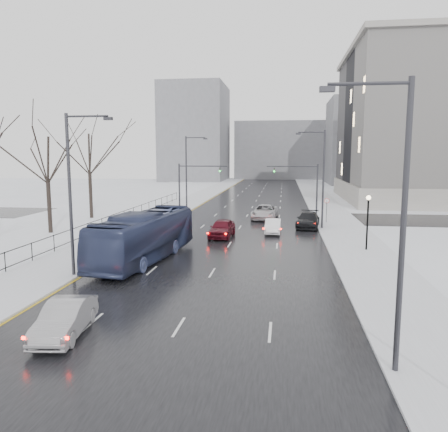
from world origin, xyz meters
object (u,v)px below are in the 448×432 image
at_px(streetlight_r_near, 397,214).
at_px(tree_park_e, 92,219).
at_px(sedan_left_near, 65,318).
at_px(sedan_center_near, 222,228).
at_px(lamppost_r_mid, 368,215).
at_px(sedan_right_far, 308,220).
at_px(tree_park_d, 51,234).
at_px(streetlight_l_far, 188,170).
at_px(mast_signal_left, 188,183).
at_px(no_uturn_sign, 327,203).
at_px(sedan_right_near, 273,226).
at_px(mast_signal_right, 308,184).
at_px(bus, 145,236).
at_px(sedan_right_cross, 265,212).
at_px(streetlight_r_mid, 321,174).
at_px(streetlight_l_near, 73,187).

bearing_deg(streetlight_r_near, tree_park_e, 127.79).
xyz_separation_m(sedan_left_near, sedan_center_near, (3.41, 22.76, 0.11)).
distance_m(lamppost_r_mid, sedan_right_far, 11.78).
relative_size(tree_park_d, streetlight_l_far, 1.25).
bearing_deg(mast_signal_left, no_uturn_sign, -13.60).
relative_size(tree_park_d, sedan_left_near, 2.83).
distance_m(tree_park_e, sedan_center_near, 19.70).
bearing_deg(sedan_right_near, mast_signal_right, 71.66).
height_order(tree_park_d, streetlight_l_far, streetlight_l_far).
height_order(mast_signal_left, no_uturn_sign, mast_signal_left).
relative_size(streetlight_l_far, bus, 0.80).
height_order(tree_park_d, no_uturn_sign, tree_park_d).
height_order(mast_signal_right, mast_signal_left, same).
relative_size(tree_park_d, sedan_right_far, 2.28).
distance_m(lamppost_r_mid, mast_signal_left, 25.71).
xyz_separation_m(mast_signal_right, bus, (-12.66, -23.23, -2.32)).
height_order(mast_signal_left, sedan_right_cross, mast_signal_left).
height_order(tree_park_d, lamppost_r_mid, tree_park_d).
relative_size(mast_signal_right, bus, 0.52).
xyz_separation_m(streetlight_r_mid, bus, (-13.50, -15.23, -3.83)).
height_order(tree_park_e, sedan_right_cross, tree_park_e).
distance_m(mast_signal_left, sedan_right_far, 16.36).
relative_size(lamppost_r_mid, sedan_right_cross, 0.70).
relative_size(sedan_center_near, sedan_right_far, 0.89).
height_order(mast_signal_right, bus, mast_signal_right).
bearing_deg(lamppost_r_mid, mast_signal_left, 135.52).
height_order(streetlight_r_near, sedan_right_near, streetlight_r_near).
xyz_separation_m(streetlight_l_near, sedan_right_cross, (10.48, 26.30, -4.73)).
xyz_separation_m(lamppost_r_mid, bus, (-16.33, -5.23, -1.15)).
bearing_deg(streetlight_r_mid, streetlight_r_near, -90.00).
height_order(tree_park_e, bus, tree_park_e).
distance_m(tree_park_d, lamppost_r_mid, 29.23).
relative_size(sedan_center_near, sedan_right_near, 1.16).
bearing_deg(sedan_right_near, no_uturn_sign, 51.76).
bearing_deg(streetlight_r_mid, sedan_right_cross, 132.90).
bearing_deg(streetlight_l_far, streetlight_l_near, -90.00).
height_order(streetlight_r_mid, mast_signal_right, streetlight_r_mid).
distance_m(streetlight_l_near, sedan_center_near, 16.62).
xyz_separation_m(streetlight_l_far, mast_signal_left, (0.84, -4.00, -1.51)).
height_order(lamppost_r_mid, mast_signal_right, mast_signal_right).
bearing_deg(tree_park_e, streetlight_l_near, -67.31).
bearing_deg(sedan_center_near, sedan_right_far, 42.50).
height_order(mast_signal_right, sedan_right_near, mast_signal_right).
bearing_deg(streetlight_r_near, sedan_right_far, 92.09).
height_order(mast_signal_right, sedan_center_near, mast_signal_right).
height_order(tree_park_d, sedan_right_far, tree_park_d).
relative_size(mast_signal_left, sedan_center_near, 1.33).
height_order(streetlight_r_mid, sedan_left_near, streetlight_r_mid).
xyz_separation_m(mast_signal_left, bus, (1.99, -23.23, -2.32)).
height_order(tree_park_d, streetlight_r_mid, streetlight_r_mid).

